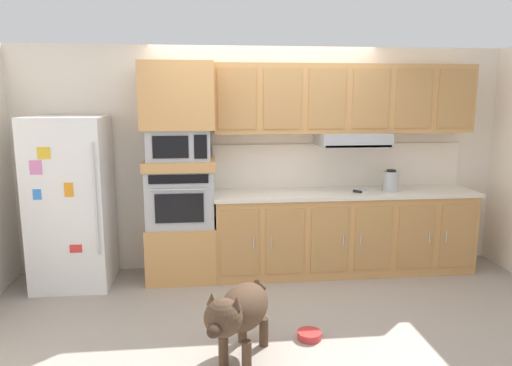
% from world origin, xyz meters
% --- Properties ---
extents(ground_plane, '(9.60, 9.60, 0.00)m').
position_xyz_m(ground_plane, '(0.00, 0.00, 0.00)').
color(ground_plane, '#9E9389').
extents(back_kitchen_wall, '(6.20, 0.12, 2.50)m').
position_xyz_m(back_kitchen_wall, '(0.00, 1.11, 1.25)').
color(back_kitchen_wall, silver).
rests_on(back_kitchen_wall, ground).
extents(refrigerator, '(0.76, 0.73, 1.76)m').
position_xyz_m(refrigerator, '(-2.05, 0.68, 0.88)').
color(refrigerator, white).
rests_on(refrigerator, ground).
extents(oven_base_cabinet, '(0.74, 0.62, 0.60)m').
position_xyz_m(oven_base_cabinet, '(-0.94, 0.75, 0.30)').
color(oven_base_cabinet, tan).
rests_on(oven_base_cabinet, ground).
extents(built_in_oven, '(0.70, 0.62, 0.60)m').
position_xyz_m(built_in_oven, '(-0.94, 0.75, 0.90)').
color(built_in_oven, '#A8AAAF').
rests_on(built_in_oven, oven_base_cabinet).
extents(appliance_mid_shelf, '(0.74, 0.62, 0.10)m').
position_xyz_m(appliance_mid_shelf, '(-0.94, 0.75, 1.25)').
color(appliance_mid_shelf, tan).
rests_on(appliance_mid_shelf, built_in_oven).
extents(microwave, '(0.64, 0.54, 0.32)m').
position_xyz_m(microwave, '(-0.94, 0.75, 1.46)').
color(microwave, '#A8AAAF').
rests_on(microwave, appliance_mid_shelf).
extents(appliance_upper_cabinet, '(0.74, 0.62, 0.68)m').
position_xyz_m(appliance_upper_cabinet, '(-0.94, 0.75, 1.96)').
color(appliance_upper_cabinet, tan).
rests_on(appliance_upper_cabinet, microwave).
extents(lower_cabinet_run, '(2.87, 0.63, 0.88)m').
position_xyz_m(lower_cabinet_run, '(0.87, 0.75, 0.44)').
color(lower_cabinet_run, tan).
rests_on(lower_cabinet_run, ground).
extents(countertop_slab, '(2.91, 0.64, 0.04)m').
position_xyz_m(countertop_slab, '(0.87, 0.75, 0.90)').
color(countertop_slab, silver).
rests_on(countertop_slab, lower_cabinet_run).
extents(backsplash_panel, '(2.91, 0.02, 0.50)m').
position_xyz_m(backsplash_panel, '(0.87, 1.04, 1.17)').
color(backsplash_panel, white).
rests_on(backsplash_panel, countertop_slab).
extents(upper_cabinet_with_hood, '(2.87, 0.48, 0.88)m').
position_xyz_m(upper_cabinet_with_hood, '(0.87, 0.87, 1.90)').
color(upper_cabinet_with_hood, tan).
rests_on(upper_cabinet_with_hood, backsplash_panel).
extents(screwdriver, '(0.17, 0.17, 0.03)m').
position_xyz_m(screwdriver, '(0.99, 0.66, 0.93)').
color(screwdriver, black).
rests_on(screwdriver, countertop_slab).
extents(electric_kettle, '(0.17, 0.17, 0.24)m').
position_xyz_m(electric_kettle, '(1.37, 0.70, 1.03)').
color(electric_kettle, '#A8AAAF').
rests_on(electric_kettle, countertop_slab).
extents(dog, '(0.57, 0.97, 0.64)m').
position_xyz_m(dog, '(-0.44, -1.03, 0.40)').
color(dog, '#473323').
rests_on(dog, ground).
extents(dog_food_bowl, '(0.20, 0.20, 0.06)m').
position_xyz_m(dog_food_bowl, '(0.16, -0.74, 0.03)').
color(dog_food_bowl, red).
rests_on(dog_food_bowl, ground).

